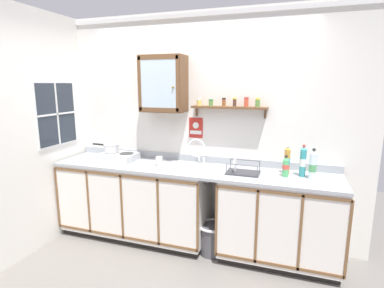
{
  "coord_description": "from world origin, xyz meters",
  "views": [
    {
      "loc": [
        1.06,
        -2.64,
        1.84
      ],
      "look_at": [
        -0.01,
        0.52,
        1.17
      ],
      "focal_mm": 28.24,
      "sensor_mm": 36.0,
      "label": 1
    }
  ],
  "objects_px": {
    "mug": "(159,161)",
    "warning_sign": "(196,128)",
    "bottle_juice_amber_2": "(287,161)",
    "hot_plate_stove": "(118,157)",
    "bottle_water_clear_3": "(313,165)",
    "wall_cabinet": "(163,84)",
    "sink": "(192,168)",
    "bottle_detergent_teal_0": "(303,162)",
    "saucepan": "(111,148)",
    "trash_bin": "(212,238)",
    "bottle_soda_green_1": "(286,167)",
    "dish_rack": "(242,171)"
  },
  "relations": [
    {
      "from": "bottle_water_clear_3",
      "to": "trash_bin",
      "type": "relative_size",
      "value": 0.9
    },
    {
      "from": "bottle_water_clear_3",
      "to": "hot_plate_stove",
      "type": "bearing_deg",
      "value": 179.21
    },
    {
      "from": "hot_plate_stove",
      "to": "saucepan",
      "type": "distance_m",
      "value": 0.15
    },
    {
      "from": "wall_cabinet",
      "to": "bottle_soda_green_1",
      "type": "bearing_deg",
      "value": -6.17
    },
    {
      "from": "bottle_detergent_teal_0",
      "to": "wall_cabinet",
      "type": "bearing_deg",
      "value": 176.67
    },
    {
      "from": "wall_cabinet",
      "to": "bottle_juice_amber_2",
      "type": "bearing_deg",
      "value": -1.92
    },
    {
      "from": "hot_plate_stove",
      "to": "bottle_soda_green_1",
      "type": "bearing_deg",
      "value": -0.88
    },
    {
      "from": "hot_plate_stove",
      "to": "bottle_detergent_teal_0",
      "type": "relative_size",
      "value": 1.34
    },
    {
      "from": "hot_plate_stove",
      "to": "warning_sign",
      "type": "xyz_separation_m",
      "value": [
        0.91,
        0.26,
        0.36
      ]
    },
    {
      "from": "sink",
      "to": "bottle_detergent_teal_0",
      "type": "xyz_separation_m",
      "value": [
        1.15,
        0.03,
        0.16
      ]
    },
    {
      "from": "sink",
      "to": "bottle_juice_amber_2",
      "type": "xyz_separation_m",
      "value": [
        1.0,
        0.07,
        0.15
      ]
    },
    {
      "from": "bottle_juice_amber_2",
      "to": "warning_sign",
      "type": "xyz_separation_m",
      "value": [
        -1.04,
        0.18,
        0.26
      ]
    },
    {
      "from": "sink",
      "to": "bottle_soda_green_1",
      "type": "bearing_deg",
      "value": -1.78
    },
    {
      "from": "hot_plate_stove",
      "to": "bottle_water_clear_3",
      "type": "xyz_separation_m",
      "value": [
        2.19,
        -0.03,
        0.09
      ]
    },
    {
      "from": "dish_rack",
      "to": "warning_sign",
      "type": "distance_m",
      "value": 0.78
    },
    {
      "from": "sink",
      "to": "wall_cabinet",
      "type": "relative_size",
      "value": 0.91
    },
    {
      "from": "bottle_detergent_teal_0",
      "to": "mug",
      "type": "distance_m",
      "value": 1.54
    },
    {
      "from": "bottle_detergent_teal_0",
      "to": "warning_sign",
      "type": "relative_size",
      "value": 1.36
    },
    {
      "from": "bottle_detergent_teal_0",
      "to": "hot_plate_stove",
      "type": "bearing_deg",
      "value": -179.18
    },
    {
      "from": "sink",
      "to": "bottle_detergent_teal_0",
      "type": "height_order",
      "value": "bottle_detergent_teal_0"
    },
    {
      "from": "saucepan",
      "to": "bottle_detergent_teal_0",
      "type": "relative_size",
      "value": 1.14
    },
    {
      "from": "saucepan",
      "to": "bottle_juice_amber_2",
      "type": "distance_m",
      "value": 2.06
    },
    {
      "from": "dish_rack",
      "to": "trash_bin",
      "type": "relative_size",
      "value": 1.0
    },
    {
      "from": "saucepan",
      "to": "trash_bin",
      "type": "height_order",
      "value": "saucepan"
    },
    {
      "from": "saucepan",
      "to": "bottle_detergent_teal_0",
      "type": "xyz_separation_m",
      "value": [
        2.21,
        0.01,
        0.01
      ]
    },
    {
      "from": "bottle_juice_amber_2",
      "to": "bottle_water_clear_3",
      "type": "xyz_separation_m",
      "value": [
        0.24,
        -0.1,
        -0.0
      ]
    },
    {
      "from": "dish_rack",
      "to": "mug",
      "type": "height_order",
      "value": "dish_rack"
    },
    {
      "from": "dish_rack",
      "to": "warning_sign",
      "type": "xyz_separation_m",
      "value": [
        -0.6,
        0.31,
        0.38
      ]
    },
    {
      "from": "wall_cabinet",
      "to": "sink",
      "type": "bearing_deg",
      "value": -17.11
    },
    {
      "from": "bottle_water_clear_3",
      "to": "dish_rack",
      "type": "xyz_separation_m",
      "value": [
        -0.68,
        -0.02,
        -0.11
      ]
    },
    {
      "from": "bottle_soda_green_1",
      "to": "bottle_juice_amber_2",
      "type": "xyz_separation_m",
      "value": [
        0.01,
        0.1,
        0.04
      ]
    },
    {
      "from": "bottle_soda_green_1",
      "to": "bottle_juice_amber_2",
      "type": "bearing_deg",
      "value": 85.6
    },
    {
      "from": "saucepan",
      "to": "bottle_juice_amber_2",
      "type": "bearing_deg",
      "value": 1.36
    },
    {
      "from": "bottle_juice_amber_2",
      "to": "mug",
      "type": "relative_size",
      "value": 2.58
    },
    {
      "from": "mug",
      "to": "warning_sign",
      "type": "bearing_deg",
      "value": 41.67
    },
    {
      "from": "bottle_detergent_teal_0",
      "to": "warning_sign",
      "type": "distance_m",
      "value": 1.24
    },
    {
      "from": "sink",
      "to": "saucepan",
      "type": "xyz_separation_m",
      "value": [
        -1.05,
        0.02,
        0.15
      ]
    },
    {
      "from": "wall_cabinet",
      "to": "warning_sign",
      "type": "distance_m",
      "value": 0.63
    },
    {
      "from": "bottle_soda_green_1",
      "to": "bottle_water_clear_3",
      "type": "bearing_deg",
      "value": -0.12
    },
    {
      "from": "hot_plate_stove",
      "to": "mug",
      "type": "distance_m",
      "value": 0.57
    },
    {
      "from": "bottle_detergent_teal_0",
      "to": "trash_bin",
      "type": "xyz_separation_m",
      "value": [
        -0.88,
        -0.15,
        -0.9
      ]
    },
    {
      "from": "warning_sign",
      "to": "wall_cabinet",
      "type": "bearing_deg",
      "value": -158.54
    },
    {
      "from": "sink",
      "to": "mug",
      "type": "distance_m",
      "value": 0.39
    },
    {
      "from": "sink",
      "to": "bottle_juice_amber_2",
      "type": "height_order",
      "value": "sink"
    },
    {
      "from": "warning_sign",
      "to": "bottle_juice_amber_2",
      "type": "bearing_deg",
      "value": -9.91
    },
    {
      "from": "dish_rack",
      "to": "trash_bin",
      "type": "height_order",
      "value": "dish_rack"
    },
    {
      "from": "wall_cabinet",
      "to": "warning_sign",
      "type": "xyz_separation_m",
      "value": [
        0.35,
        0.14,
        -0.51
      ]
    },
    {
      "from": "saucepan",
      "to": "bottle_detergent_teal_0",
      "type": "height_order",
      "value": "bottle_detergent_teal_0"
    },
    {
      "from": "warning_sign",
      "to": "saucepan",
      "type": "bearing_deg",
      "value": -167.17
    },
    {
      "from": "sink",
      "to": "bottle_soda_green_1",
      "type": "distance_m",
      "value": 1.0
    }
  ]
}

